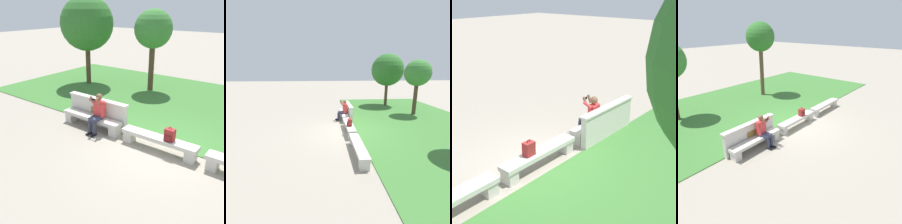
# 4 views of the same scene
# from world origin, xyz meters

# --- Properties ---
(ground_plane) EXTENTS (80.00, 80.00, 0.00)m
(ground_plane) POSITION_xyz_m (0.00, 0.00, 0.00)
(ground_plane) COLOR gray
(grass_strip) EXTENTS (19.59, 8.00, 0.03)m
(grass_strip) POSITION_xyz_m (0.00, 4.38, 0.01)
(grass_strip) COLOR #3D7533
(grass_strip) RESTS_ON ground
(bench_main) EXTENTS (2.37, 0.40, 0.45)m
(bench_main) POSITION_xyz_m (-2.61, 0.00, 0.31)
(bench_main) COLOR beige
(bench_main) RESTS_ON ground
(bench_near) EXTENTS (2.37, 0.40, 0.45)m
(bench_near) POSITION_xyz_m (0.00, 0.00, 0.31)
(bench_near) COLOR beige
(bench_near) RESTS_ON ground
(bench_mid) EXTENTS (2.37, 0.40, 0.45)m
(bench_mid) POSITION_xyz_m (2.61, 0.00, 0.31)
(bench_mid) COLOR beige
(bench_mid) RESTS_ON ground
(backrest_wall_with_plaque) EXTENTS (2.51, 0.24, 1.01)m
(backrest_wall_with_plaque) POSITION_xyz_m (-2.61, 0.34, 0.52)
(backrest_wall_with_plaque) COLOR beige
(backrest_wall_with_plaque) RESTS_ON ground
(person_photographer) EXTENTS (0.49, 0.74, 1.32)m
(person_photographer) POSITION_xyz_m (-2.27, -0.08, 0.74)
(person_photographer) COLOR black
(person_photographer) RESTS_ON ground
(backpack) EXTENTS (0.28, 0.24, 0.43)m
(backpack) POSITION_xyz_m (0.35, -0.03, 0.63)
(backpack) COLOR maroon
(backpack) RESTS_ON bench_near
(tree_left_background) EXTENTS (2.78, 2.78, 4.58)m
(tree_left_background) POSITION_xyz_m (-6.60, 4.31, 3.17)
(tree_left_background) COLOR #4C3826
(tree_left_background) RESTS_ON ground
(tree_right_background) EXTENTS (1.83, 1.83, 3.93)m
(tree_right_background) POSITION_xyz_m (-3.24, 5.27, 2.96)
(tree_right_background) COLOR #4C3826
(tree_right_background) RESTS_ON ground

